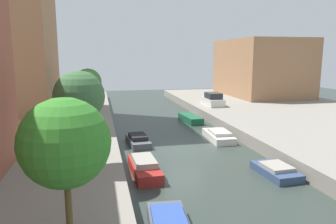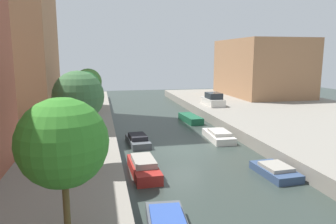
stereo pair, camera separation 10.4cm
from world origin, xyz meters
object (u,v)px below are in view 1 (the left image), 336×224
street_tree_2 (85,86)px  street_tree_3 (88,82)px  moored_boat_left_2 (144,167)px  moored_boat_right_4 (190,119)px  moored_boat_left_3 (138,140)px  moored_boat_right_2 (276,171)px  street_tree_1 (79,97)px  moored_boat_right_3 (219,136)px  street_tree_0 (65,143)px  parked_car (213,100)px  low_block_right (261,68)px

street_tree_2 → street_tree_3: (-0.00, 7.70, -0.28)m
moored_boat_left_2 → moored_boat_right_4: 15.65m
moored_boat_left_3 → moored_boat_right_4: (6.55, 7.61, -0.00)m
moored_boat_left_3 → street_tree_2: bearing=161.5°
street_tree_2 → moored_boat_right_2: size_ratio=1.48×
street_tree_1 → moored_boat_left_2: bearing=11.0°
moored_boat_right_2 → moored_boat_right_3: moored_boat_right_3 is taller
moored_boat_left_2 → street_tree_0: bearing=-112.5°
parked_car → street_tree_1: bearing=-127.5°
street_tree_3 → moored_boat_right_3: size_ratio=1.11×
street_tree_0 → moored_boat_right_4: (10.48, 22.50, -4.11)m
moored_boat_right_2 → street_tree_2: bearing=139.2°
low_block_right → moored_boat_right_3: size_ratio=3.35×
street_tree_1 → moored_boat_right_3: street_tree_1 is taller
street_tree_2 → moored_boat_right_2: (11.11, -9.58, -4.32)m
street_tree_3 → moored_boat_right_2: 20.94m
moored_boat_left_2 → moored_boat_left_3: (0.41, 6.40, -0.07)m
low_block_right → moored_boat_left_3: size_ratio=3.93×
moored_boat_left_2 → moored_boat_right_2: moored_boat_left_2 is taller
street_tree_1 → moored_boat_right_3: bearing=33.6°
moored_boat_left_2 → moored_boat_left_3: 6.41m
moored_boat_right_4 → moored_boat_right_2: bearing=-87.7°
low_block_right → street_tree_0: bearing=-125.8°
moored_boat_left_3 → street_tree_1: bearing=-119.0°
street_tree_1 → parked_car: 24.10m
moored_boat_left_2 → moored_boat_right_3: (7.22, 6.44, -0.06)m
moored_boat_left_3 → moored_boat_right_3: (6.81, 0.05, 0.01)m
street_tree_3 → moored_boat_left_3: bearing=-66.4°
moored_boat_right_2 → moored_boat_right_3: (-0.37, 8.32, 0.07)m
street_tree_0 → moored_boat_right_3: size_ratio=1.14×
street_tree_0 → moored_boat_right_4: size_ratio=1.13×
low_block_right → parked_car: size_ratio=3.44×
street_tree_2 → moored_boat_left_3: (3.93, -1.31, -4.26)m
moored_boat_right_2 → moored_boat_right_4: (-0.63, 15.89, 0.06)m
parked_car → moored_boat_right_3: bearing=-107.8°
low_block_right → parked_car: low_block_right is taller
low_block_right → moored_boat_right_3: low_block_right is taller
moored_boat_right_3 → moored_boat_right_4: moored_boat_right_3 is taller
street_tree_1 → moored_boat_left_3: bearing=61.0°
street_tree_0 → moored_boat_left_3: size_ratio=1.34×
street_tree_2 → moored_boat_right_3: street_tree_2 is taller
street_tree_2 → street_tree_3: bearing=90.0°
street_tree_2 → moored_boat_right_4: bearing=31.0°
street_tree_2 → moored_boat_right_4: 12.95m
moored_boat_right_2 → street_tree_0: bearing=-149.3°
street_tree_1 → moored_boat_left_2: (3.52, 0.69, -4.45)m
low_block_right → street_tree_0: low_block_right is taller
moored_boat_left_2 → moored_boat_left_3: moored_boat_left_2 is taller
street_tree_1 → moored_boat_right_4: size_ratio=1.23×
street_tree_1 → moored_boat_left_3: (3.93, 7.08, -4.51)m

